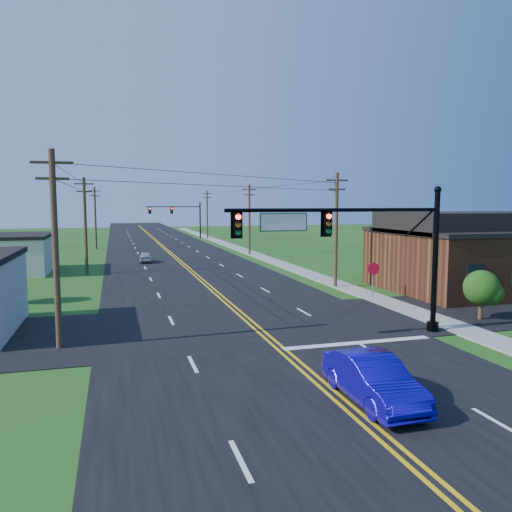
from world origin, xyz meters
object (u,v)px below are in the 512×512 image
object	(u,v)px
signal_mast_main	(356,242)
signal_mast_far	(177,215)
blue_car	(373,380)
stop_sign	(373,272)

from	to	relation	value
signal_mast_main	signal_mast_far	bearing A→B (deg)	89.92
signal_mast_far	blue_car	xyz separation A→B (m)	(-3.28, -79.50, -3.76)
signal_mast_far	blue_car	size ratio (longest dim) A/B	2.32
signal_mast_main	stop_sign	world-z (taller)	signal_mast_main
signal_mast_main	stop_sign	xyz separation A→B (m)	(5.98, 8.98, -2.92)
signal_mast_far	stop_sign	world-z (taller)	signal_mast_far
signal_mast_far	stop_sign	distance (m)	63.36
signal_mast_far	stop_sign	bearing A→B (deg)	-84.67
signal_mast_main	blue_car	xyz separation A→B (m)	(-3.18, -7.50, -3.97)
signal_mast_main	stop_sign	distance (m)	11.17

